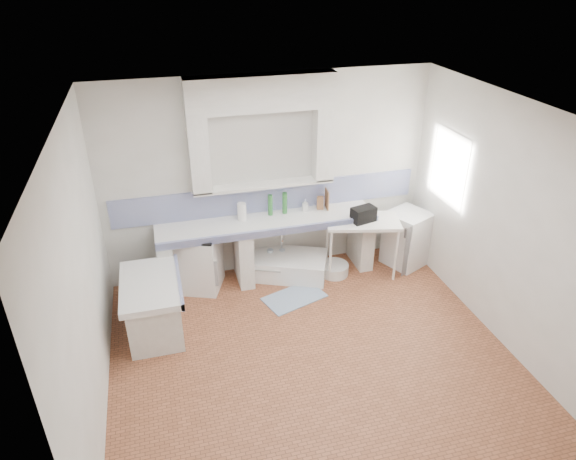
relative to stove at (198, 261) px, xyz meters
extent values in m
plane|color=#945436|center=(1.07, -1.70, -0.40)|extent=(4.50, 4.50, 0.00)
plane|color=silver|center=(1.07, -1.70, 2.40)|extent=(4.50, 4.50, 0.00)
plane|color=silver|center=(1.07, 0.30, 1.00)|extent=(4.50, 0.00, 4.50)
plane|color=silver|center=(1.07, -3.70, 1.00)|extent=(4.50, 0.00, 4.50)
plane|color=silver|center=(-1.18, -1.70, 1.00)|extent=(0.00, 4.50, 4.50)
plane|color=silver|center=(3.32, -1.70, 1.00)|extent=(0.00, 4.50, 4.50)
cube|color=silver|center=(0.97, 0.17, 2.17)|extent=(1.90, 0.25, 0.45)
cube|color=#382111|center=(3.50, -0.50, 1.20)|extent=(0.35, 0.86, 1.06)
cube|color=white|center=(3.35, -0.50, 1.58)|extent=(0.01, 0.84, 0.24)
cube|color=white|center=(0.97, 0.00, 0.46)|extent=(3.00, 0.60, 0.08)
cube|color=navy|center=(0.97, -0.28, 0.46)|extent=(3.00, 0.04, 0.10)
cube|color=silver|center=(-0.43, 0.00, 0.01)|extent=(0.20, 0.55, 0.82)
cube|color=silver|center=(0.62, 0.00, 0.01)|extent=(0.20, 0.55, 0.82)
cube|color=silver|center=(2.37, 0.00, 0.01)|extent=(0.20, 0.55, 0.82)
cube|color=white|center=(-0.63, -0.80, 0.26)|extent=(0.70, 1.10, 0.08)
cube|color=silver|center=(-0.63, -0.80, -0.09)|extent=(0.60, 1.00, 0.62)
cube|color=navy|center=(-0.30, -0.80, 0.26)|extent=(0.04, 1.10, 0.10)
cube|color=navy|center=(1.07, 0.28, 0.70)|extent=(4.27, 0.03, 0.40)
cube|color=white|center=(0.00, 0.00, 0.00)|extent=(0.73, 0.72, 0.81)
cube|color=white|center=(1.22, -0.02, -0.26)|extent=(1.30, 1.03, 0.28)
cube|color=white|center=(2.28, -0.23, 0.02)|extent=(1.11, 0.78, 0.04)
cube|color=white|center=(3.02, -0.18, 0.01)|extent=(0.71, 0.71, 0.82)
cylinder|color=#BF1501|center=(0.83, -0.01, -0.28)|extent=(0.30, 0.30, 0.25)
cylinder|color=orange|center=(1.15, -0.03, -0.27)|extent=(0.33, 0.33, 0.27)
cylinder|color=blue|center=(1.49, -0.13, -0.26)|extent=(0.36, 0.36, 0.29)
cylinder|color=white|center=(1.90, -0.20, -0.32)|extent=(0.41, 0.41, 0.16)
cylinder|color=silver|center=(1.04, 0.15, -0.23)|extent=(0.12, 0.12, 0.34)
cylinder|color=silver|center=(1.21, 0.14, -0.24)|extent=(0.11, 0.11, 0.32)
cube|color=black|center=(2.26, -0.26, 0.54)|extent=(0.36, 0.26, 0.21)
cylinder|color=#2A6E2E|center=(1.05, 0.15, 0.65)|extent=(0.07, 0.07, 0.30)
cylinder|color=#2A6E2E|center=(1.26, 0.15, 0.65)|extent=(0.09, 0.09, 0.31)
cube|color=#93623B|center=(1.77, 0.15, 0.59)|extent=(0.11, 0.10, 0.18)
cube|color=#93623B|center=(1.87, 0.15, 0.63)|extent=(0.04, 0.20, 0.27)
cylinder|color=white|center=(0.65, 0.10, 0.62)|extent=(0.15, 0.15, 0.24)
imported|color=white|center=(1.55, 0.15, 0.58)|extent=(0.09, 0.09, 0.17)
cube|color=#426391|center=(1.18, -0.62, -0.40)|extent=(0.91, 0.69, 0.01)
camera|label=1|loc=(-0.37, -5.99, 3.66)|focal=31.75mm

